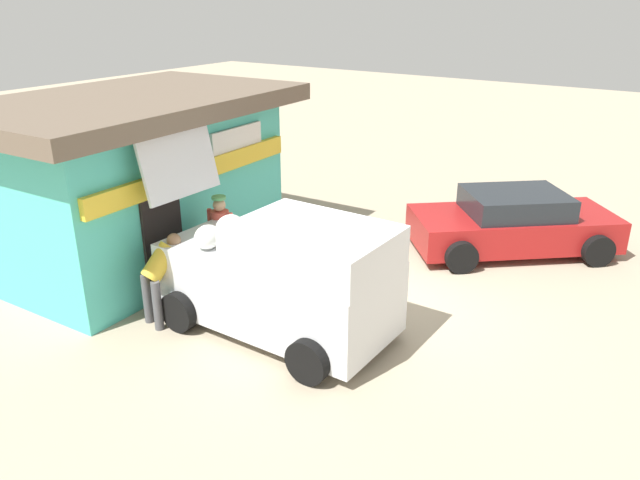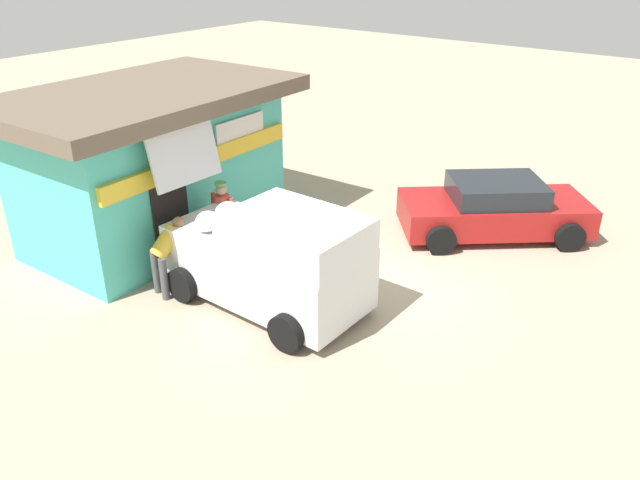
# 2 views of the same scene
# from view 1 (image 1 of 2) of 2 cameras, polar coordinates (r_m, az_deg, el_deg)

# --- Properties ---
(ground_plane) EXTENTS (60.00, 60.00, 0.00)m
(ground_plane) POSITION_cam_1_polar(r_m,az_deg,el_deg) (11.28, 5.93, -5.69)
(ground_plane) COLOR tan
(storefront_bar) EXTENTS (6.52, 4.29, 3.40)m
(storefront_bar) POSITION_cam_1_polar(r_m,az_deg,el_deg) (12.83, -16.45, 5.56)
(storefront_bar) COLOR #4CC6B7
(storefront_bar) RESTS_ON ground_plane
(delivery_van) EXTENTS (2.18, 4.12, 3.06)m
(delivery_van) POSITION_cam_1_polar(r_m,az_deg,el_deg) (9.89, -3.48, -3.39)
(delivery_van) COLOR silver
(delivery_van) RESTS_ON ground_plane
(parked_sedan) EXTENTS (4.10, 4.38, 1.32)m
(parked_sedan) POSITION_cam_1_polar(r_m,az_deg,el_deg) (13.77, 17.41, 1.49)
(parked_sedan) COLOR maroon
(parked_sedan) RESTS_ON ground_plane
(vendor_standing) EXTENTS (0.37, 0.57, 1.77)m
(vendor_standing) POSITION_cam_1_polar(r_m,az_deg,el_deg) (11.59, -9.14, 0.49)
(vendor_standing) COLOR navy
(vendor_standing) RESTS_ON ground_plane
(customer_bending) EXTENTS (0.77, 0.62, 1.52)m
(customer_bending) POSITION_cam_1_polar(r_m,az_deg,el_deg) (10.50, -14.60, -2.88)
(customer_bending) COLOR #4C4C51
(customer_bending) RESTS_ON ground_plane
(unloaded_banana_pile) EXTENTS (0.76, 0.74, 0.39)m
(unloaded_banana_pile) POSITION_cam_1_polar(r_m,az_deg,el_deg) (12.36, -15.71, -2.94)
(unloaded_banana_pile) COLOR silver
(unloaded_banana_pile) RESTS_ON ground_plane
(paint_bucket) EXTENTS (0.32, 0.32, 0.41)m
(paint_bucket) POSITION_cam_1_polar(r_m,az_deg,el_deg) (13.00, -3.40, -0.72)
(paint_bucket) COLOR silver
(paint_bucket) RESTS_ON ground_plane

